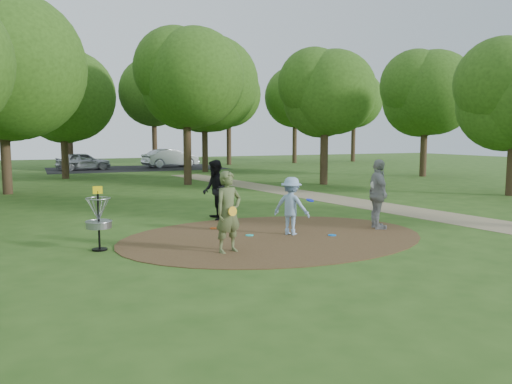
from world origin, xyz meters
name	(u,v)px	position (x,y,z in m)	size (l,w,h in m)	color
ground	(274,237)	(0.00, 0.00, 0.00)	(100.00, 100.00, 0.00)	#2D5119
dirt_clearing	(274,237)	(0.00, 0.00, 0.01)	(8.40, 8.40, 0.02)	#47301C
footpath	(412,212)	(6.50, 2.00, 0.01)	(2.00, 40.00, 0.01)	#8C7A5B
parking_lot	(137,168)	(2.00, 30.00, 0.00)	(14.00, 8.00, 0.01)	black
player_observer_with_disc	(228,212)	(-1.77, -1.19, 0.96)	(0.80, 0.64, 1.92)	#566238
player_throwing_with_disc	(291,206)	(0.56, 0.07, 0.80)	(1.28, 1.18, 1.60)	#8EADD4
player_walking_with_disc	(215,190)	(-0.52, 3.27, 0.98)	(0.84, 1.03, 1.95)	black
player_waiting_with_disc	(378,194)	(3.28, -0.19, 1.02)	(0.84, 1.29, 2.05)	#97979A
disc_ground_cyan	(250,235)	(-0.57, 0.36, 0.03)	(0.22, 0.22, 0.02)	#19CEC4
disc_ground_blue	(332,235)	(1.49, -0.55, 0.03)	(0.22, 0.22, 0.02)	#0E7AEF
disc_ground_red	(214,228)	(-1.12, 1.73, 0.03)	(0.22, 0.22, 0.02)	#CB4514
car_left	(83,161)	(-2.22, 29.66, 0.70)	(1.66, 4.14, 1.41)	#A3A4AA
car_right	(171,158)	(5.01, 30.41, 0.79)	(1.68, 4.80, 1.58)	#B6B9BF
disc_golf_basket	(98,214)	(-4.50, 0.30, 0.87)	(0.63, 0.63, 1.54)	black
tree_ring	(186,79)	(0.79, 10.84, 5.31)	(37.46, 45.97, 9.87)	#332316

